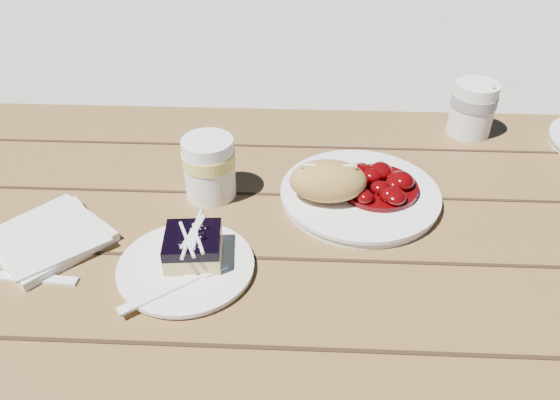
{
  "coord_description": "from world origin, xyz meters",
  "views": [
    {
      "loc": [
        0.01,
        -0.67,
        1.28
      ],
      "look_at": [
        -0.02,
        -0.02,
        0.81
      ],
      "focal_mm": 35.0,
      "sensor_mm": 36.0,
      "label": 1
    }
  ],
  "objects_px": {
    "bread_roll": "(328,181)",
    "dessert_plate": "(186,267)",
    "main_plate": "(360,195)",
    "blueberry_cake": "(193,246)",
    "picnic_table": "(290,297)",
    "coffee_cup": "(472,109)",
    "second_cup": "(209,168)"
  },
  "relations": [
    {
      "from": "main_plate",
      "to": "coffee_cup",
      "type": "distance_m",
      "value": 0.34
    },
    {
      "from": "bread_roll",
      "to": "second_cup",
      "type": "height_order",
      "value": "second_cup"
    },
    {
      "from": "picnic_table",
      "to": "coffee_cup",
      "type": "distance_m",
      "value": 0.51
    },
    {
      "from": "blueberry_cake",
      "to": "picnic_table",
      "type": "bearing_deg",
      "value": 29.43
    },
    {
      "from": "picnic_table",
      "to": "second_cup",
      "type": "height_order",
      "value": "second_cup"
    },
    {
      "from": "bread_roll",
      "to": "dessert_plate",
      "type": "height_order",
      "value": "bread_roll"
    },
    {
      "from": "bread_roll",
      "to": "main_plate",
      "type": "bearing_deg",
      "value": 19.98
    },
    {
      "from": "coffee_cup",
      "to": "main_plate",
      "type": "bearing_deg",
      "value": -134.26
    },
    {
      "from": "main_plate",
      "to": "blueberry_cake",
      "type": "relative_size",
      "value": 3.05
    },
    {
      "from": "main_plate",
      "to": "second_cup",
      "type": "height_order",
      "value": "second_cup"
    },
    {
      "from": "blueberry_cake",
      "to": "coffee_cup",
      "type": "relative_size",
      "value": 0.81
    },
    {
      "from": "coffee_cup",
      "to": "picnic_table",
      "type": "bearing_deg",
      "value": -137.68
    },
    {
      "from": "blueberry_cake",
      "to": "coffee_cup",
      "type": "height_order",
      "value": "coffee_cup"
    },
    {
      "from": "dessert_plate",
      "to": "second_cup",
      "type": "xyz_separation_m",
      "value": [
        0.01,
        0.19,
        0.05
      ]
    },
    {
      "from": "dessert_plate",
      "to": "coffee_cup",
      "type": "height_order",
      "value": "coffee_cup"
    },
    {
      "from": "dessert_plate",
      "to": "blueberry_cake",
      "type": "xyz_separation_m",
      "value": [
        0.01,
        0.02,
        0.03
      ]
    },
    {
      "from": "bread_roll",
      "to": "dessert_plate",
      "type": "distance_m",
      "value": 0.26
    },
    {
      "from": "second_cup",
      "to": "dessert_plate",
      "type": "bearing_deg",
      "value": -92.55
    },
    {
      "from": "main_plate",
      "to": "bread_roll",
      "type": "height_order",
      "value": "bread_roll"
    },
    {
      "from": "main_plate",
      "to": "bread_roll",
      "type": "xyz_separation_m",
      "value": [
        -0.05,
        -0.02,
        0.04
      ]
    },
    {
      "from": "main_plate",
      "to": "second_cup",
      "type": "relative_size",
      "value": 2.47
    },
    {
      "from": "picnic_table",
      "to": "coffee_cup",
      "type": "relative_size",
      "value": 19.17
    },
    {
      "from": "main_plate",
      "to": "picnic_table",
      "type": "bearing_deg",
      "value": -146.24
    },
    {
      "from": "picnic_table",
      "to": "blueberry_cake",
      "type": "bearing_deg",
      "value": -145.3
    },
    {
      "from": "bread_roll",
      "to": "coffee_cup",
      "type": "height_order",
      "value": "coffee_cup"
    },
    {
      "from": "main_plate",
      "to": "second_cup",
      "type": "xyz_separation_m",
      "value": [
        -0.25,
        0.0,
        0.04
      ]
    },
    {
      "from": "main_plate",
      "to": "dessert_plate",
      "type": "distance_m",
      "value": 0.32
    },
    {
      "from": "main_plate",
      "to": "bread_roll",
      "type": "relative_size",
      "value": 2.08
    },
    {
      "from": "bread_roll",
      "to": "second_cup",
      "type": "distance_m",
      "value": 0.19
    },
    {
      "from": "dessert_plate",
      "to": "coffee_cup",
      "type": "distance_m",
      "value": 0.65
    },
    {
      "from": "picnic_table",
      "to": "main_plate",
      "type": "distance_m",
      "value": 0.22
    },
    {
      "from": "picnic_table",
      "to": "second_cup",
      "type": "xyz_separation_m",
      "value": [
        -0.14,
        0.08,
        0.21
      ]
    }
  ]
}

